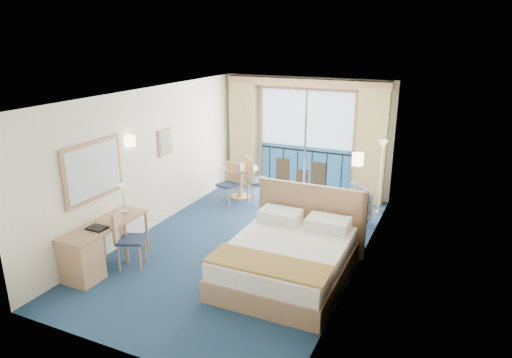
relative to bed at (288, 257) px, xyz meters
name	(u,v)px	position (x,y,z in m)	size (l,w,h in m)	color
floor	(246,244)	(-1.10, 0.77, -0.34)	(6.50, 6.50, 0.00)	navy
room_walls	(245,149)	(-1.10, 0.77, 1.44)	(4.04, 6.54, 2.72)	white
balcony_door	(305,145)	(-1.11, 3.99, 0.80)	(2.36, 0.03, 2.52)	navy
curtain_left	(243,134)	(-2.65, 3.84, 0.94)	(0.65, 0.22, 2.55)	tan
curtain_right	(371,147)	(0.45, 3.84, 0.94)	(0.65, 0.22, 2.55)	tan
pelmet	(306,83)	(-1.10, 3.87, 2.24)	(3.80, 0.25, 0.18)	tan
mirror	(93,171)	(-3.08, -0.73, 1.21)	(0.05, 1.25, 0.95)	tan
wall_print	(165,142)	(-3.08, 1.22, 1.26)	(0.04, 0.42, 0.52)	tan
sconce_left	(130,141)	(-3.04, 0.17, 1.51)	(0.18, 0.18, 0.18)	beige
sconce_right	(358,159)	(0.84, 0.62, 1.51)	(0.18, 0.18, 0.18)	beige
bed	(288,257)	(0.00, 0.00, 0.00)	(1.92, 2.28, 1.20)	tan
nightstand	(351,234)	(0.66, 1.36, -0.05)	(0.44, 0.42, 0.57)	tan
phone	(355,218)	(0.71, 1.33, 0.27)	(0.17, 0.14, 0.08)	white
armchair	(346,204)	(0.26, 2.62, 0.01)	(0.74, 0.76, 0.69)	#4E545E
floor_lamp	(382,158)	(0.78, 3.30, 0.85)	(0.22, 0.22, 1.57)	silver
desk	(87,253)	(-2.82, -1.30, 0.07)	(0.54, 1.57, 0.74)	tan
desk_chair	(126,235)	(-2.51, -0.76, 0.21)	(0.56, 0.55, 0.98)	#212D4D
folder	(97,228)	(-2.79, -1.07, 0.41)	(0.30, 0.22, 0.03)	black
desk_lamp	(123,192)	(-2.84, -0.37, 0.77)	(0.13, 0.13, 0.49)	silver
round_table	(240,175)	(-2.29, 2.93, 0.21)	(0.81, 0.81, 0.73)	tan
table_chair_a	(254,177)	(-1.85, 2.74, 0.26)	(0.65, 0.65, 1.06)	#212D4D
table_chair_b	(230,181)	(-2.35, 2.55, 0.17)	(0.46, 0.46, 0.91)	#212D4D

